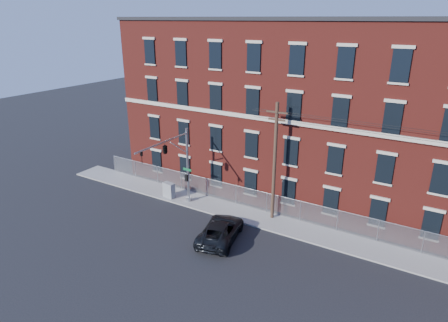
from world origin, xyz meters
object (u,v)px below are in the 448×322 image
traffic_signal_mast (171,155)px  pickup_truck (221,230)px  utility_cabinet (169,190)px  utility_pole_near (275,160)px

traffic_signal_mast → pickup_truck: (5.95, -1.66, -4.61)m
traffic_signal_mast → pickup_truck: bearing=-15.6°
traffic_signal_mast → utility_cabinet: bearing=136.0°
pickup_truck → utility_cabinet: size_ratio=3.87×
utility_pole_near → utility_cabinet: 11.14m
pickup_truck → utility_pole_near: bearing=-125.0°
pickup_truck → utility_cabinet: 8.84m
utility_pole_near → traffic_signal_mast: bearing=-156.9°
utility_cabinet → pickup_truck: bearing=-17.0°
utility_cabinet → traffic_signal_mast: bearing=-36.4°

